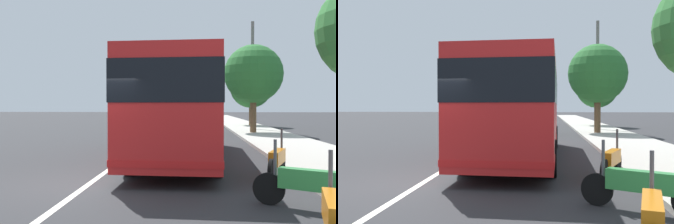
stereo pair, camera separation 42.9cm
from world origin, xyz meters
TOP-DOWN VIEW (x-y plane):
  - ground_plane at (0.00, 0.00)m, footprint 220.00×220.00m
  - sidewalk_curb at (10.00, -6.98)m, footprint 110.00×3.60m
  - lane_divider_line at (10.00, 0.00)m, footprint 110.00×0.16m
  - coach_bus at (4.56, -2.07)m, footprint 10.62×2.96m
  - motorcycle_angled at (-4.00, -4.30)m, footprint 2.12×0.64m
  - motorcycle_by_tree at (-1.95, -4.66)m, footprint 1.12×2.00m
  - motorcycle_far_end at (1.06, -4.70)m, footprint 2.09×0.91m
  - car_oncoming at (15.50, -2.06)m, footprint 4.42×1.97m
  - car_behind_bus at (28.22, -1.85)m, footprint 4.53×2.02m
  - car_ahead_same_lane at (47.15, -1.92)m, footprint 4.09×2.07m
  - car_far_distant at (36.89, 1.93)m, footprint 4.48×2.04m
  - roadside_tree_mid_block at (16.17, -6.39)m, footprint 3.91×3.91m
  - roadside_tree_far_block at (25.82, -7.65)m, footprint 3.87×3.87m
  - utility_pole at (19.98, -6.91)m, footprint 0.24×0.24m

SIDE VIEW (x-z plane):
  - ground_plane at x=0.00m, z-range 0.00..0.00m
  - lane_divider_line at x=10.00m, z-range 0.00..0.01m
  - sidewalk_curb at x=10.00m, z-range 0.00..0.14m
  - motorcycle_far_end at x=1.06m, z-range -0.16..1.10m
  - motorcycle_by_tree at x=-1.95m, z-range -0.15..1.10m
  - motorcycle_angled at x=-4.00m, z-range -0.16..1.12m
  - car_far_distant at x=36.89m, z-range -0.04..1.34m
  - car_ahead_same_lane at x=47.15m, z-range -0.04..1.38m
  - car_oncoming at x=15.50m, z-range -0.03..1.43m
  - car_behind_bus at x=28.22m, z-range -0.03..1.50m
  - coach_bus at x=4.56m, z-range 0.26..3.59m
  - roadside_tree_far_block at x=25.82m, z-range 0.86..6.46m
  - roadside_tree_mid_block at x=16.17m, z-range 1.03..7.03m
  - utility_pole at x=19.98m, z-range 0.00..8.41m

